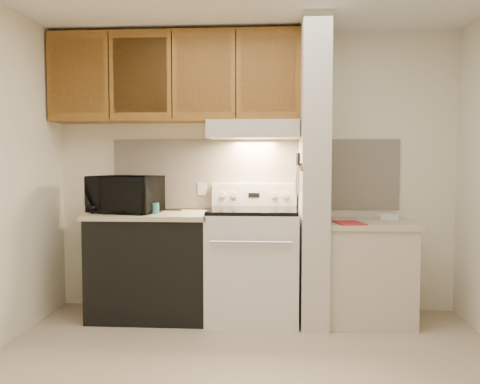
{
  "coord_description": "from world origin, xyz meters",
  "views": [
    {
      "loc": [
        0.18,
        -3.14,
        1.36
      ],
      "look_at": [
        -0.08,
        0.75,
        1.12
      ],
      "focal_mm": 38.0,
      "sensor_mm": 36.0,
      "label": 1
    }
  ],
  "objects": [
    {
      "name": "floor",
      "position": [
        0.0,
        0.0,
        0.0
      ],
      "size": [
        3.6,
        3.6,
        0.0
      ],
      "primitive_type": "plane",
      "color": "tan",
      "rests_on": "ground"
    },
    {
      "name": "wall_back",
      "position": [
        0.0,
        1.5,
        1.25
      ],
      "size": [
        3.6,
        2.5,
        0.02
      ],
      "primitive_type": "cube",
      "rotation": [
        1.57,
        0.0,
        0.0
      ],
      "color": "#F0E7CA",
      "rests_on": "floor"
    },
    {
      "name": "backsplash",
      "position": [
        0.0,
        1.49,
        1.24
      ],
      "size": [
        2.6,
        0.02,
        0.63
      ],
      "primitive_type": "cube",
      "color": "#F1DFC9",
      "rests_on": "wall_back"
    },
    {
      "name": "range_body",
      "position": [
        0.0,
        1.16,
        0.46
      ],
      "size": [
        0.76,
        0.65,
        0.92
      ],
      "primitive_type": "cube",
      "color": "silver",
      "rests_on": "floor"
    },
    {
      "name": "oven_window",
      "position": [
        0.0,
        0.84,
        0.5
      ],
      "size": [
        0.5,
        0.01,
        0.3
      ],
      "primitive_type": "cube",
      "color": "black",
      "rests_on": "range_body"
    },
    {
      "name": "oven_handle",
      "position": [
        0.0,
        0.8,
        0.72
      ],
      "size": [
        0.65,
        0.02,
        0.02
      ],
      "primitive_type": "cylinder",
      "rotation": [
        0.0,
        1.57,
        0.0
      ],
      "color": "silver",
      "rests_on": "range_body"
    },
    {
      "name": "cooktop",
      "position": [
        0.0,
        1.16,
        0.94
      ],
      "size": [
        0.74,
        0.64,
        0.03
      ],
      "primitive_type": "cube",
      "color": "black",
      "rests_on": "range_body"
    },
    {
      "name": "range_backguard",
      "position": [
        0.0,
        1.44,
        1.05
      ],
      "size": [
        0.76,
        0.08,
        0.2
      ],
      "primitive_type": "cube",
      "color": "silver",
      "rests_on": "range_body"
    },
    {
      "name": "range_display",
      "position": [
        0.0,
        1.4,
        1.05
      ],
      "size": [
        0.1,
        0.01,
        0.04
      ],
      "primitive_type": "cube",
      "color": "black",
      "rests_on": "range_backguard"
    },
    {
      "name": "range_knob_left_outer",
      "position": [
        -0.28,
        1.4,
        1.05
      ],
      "size": [
        0.05,
        0.02,
        0.05
      ],
      "primitive_type": "cylinder",
      "rotation": [
        1.57,
        0.0,
        0.0
      ],
      "color": "silver",
      "rests_on": "range_backguard"
    },
    {
      "name": "range_knob_left_inner",
      "position": [
        -0.18,
        1.4,
        1.05
      ],
      "size": [
        0.05,
        0.02,
        0.05
      ],
      "primitive_type": "cylinder",
      "rotation": [
        1.57,
        0.0,
        0.0
      ],
      "color": "silver",
      "rests_on": "range_backguard"
    },
    {
      "name": "range_knob_right_inner",
      "position": [
        0.18,
        1.4,
        1.05
      ],
      "size": [
        0.05,
        0.02,
        0.05
      ],
      "primitive_type": "cylinder",
      "rotation": [
        1.57,
        0.0,
        0.0
      ],
      "color": "silver",
      "rests_on": "range_backguard"
    },
    {
      "name": "range_knob_right_outer",
      "position": [
        0.28,
        1.4,
        1.05
      ],
      "size": [
        0.05,
        0.02,
        0.05
      ],
      "primitive_type": "cylinder",
      "rotation": [
        1.57,
        0.0,
        0.0
      ],
      "color": "silver",
      "rests_on": "range_backguard"
    },
    {
      "name": "dishwasher_front",
      "position": [
        -0.88,
        1.17,
        0.43
      ],
      "size": [
        1.0,
        0.63,
        0.87
      ],
      "primitive_type": "cube",
      "color": "black",
      "rests_on": "floor"
    },
    {
      "name": "left_countertop",
      "position": [
        -0.88,
        1.17,
        0.89
      ],
      "size": [
        1.04,
        0.67,
        0.04
      ],
      "primitive_type": "cube",
      "color": "#BFB592",
      "rests_on": "dishwasher_front"
    },
    {
      "name": "spoon_rest",
      "position": [
        -0.75,
        1.36,
        0.92
      ],
      "size": [
        0.2,
        0.07,
        0.01
      ],
      "primitive_type": "cube",
      "rotation": [
        0.0,
        0.0,
        -0.02
      ],
      "color": "black",
      "rests_on": "left_countertop"
    },
    {
      "name": "teal_jar",
      "position": [
        -0.83,
        1.06,
        0.96
      ],
      "size": [
        0.1,
        0.1,
        0.1
      ],
      "primitive_type": "cylinder",
      "rotation": [
        0.0,
        0.0,
        -0.18
      ],
      "color": "#245E5B",
      "rests_on": "left_countertop"
    },
    {
      "name": "outlet",
      "position": [
        -0.48,
        1.48,
        1.1
      ],
      "size": [
        0.08,
        0.01,
        0.12
      ],
      "primitive_type": "cube",
      "color": "#C1B3A4",
      "rests_on": "backsplash"
    },
    {
      "name": "microwave",
      "position": [
        -1.1,
        1.15,
        1.07
      ],
      "size": [
        0.64,
        0.5,
        0.32
      ],
      "primitive_type": "imported",
      "rotation": [
        0.0,
        0.0,
        -0.21
      ],
      "color": "black",
      "rests_on": "left_countertop"
    },
    {
      "name": "partition_pillar",
      "position": [
        0.51,
        1.15,
        1.25
      ],
      "size": [
        0.22,
        0.7,
        2.5
      ],
      "primitive_type": "cube",
      "color": "beige",
      "rests_on": "floor"
    },
    {
      "name": "pillar_trim",
      "position": [
        0.39,
        1.15,
        1.3
      ],
      "size": [
        0.01,
        0.7,
        0.04
      ],
      "primitive_type": "cube",
      "color": "brown",
      "rests_on": "partition_pillar"
    },
    {
      "name": "knife_strip",
      "position": [
        0.39,
        1.1,
        1.32
      ],
      "size": [
        0.02,
        0.42,
        0.04
      ],
      "primitive_type": "cube",
      "color": "black",
      "rests_on": "partition_pillar"
    },
    {
      "name": "knife_blade_a",
      "position": [
        0.38,
        0.93,
        1.22
      ],
      "size": [
        0.01,
        0.03,
        0.16
      ],
      "primitive_type": "cube",
      "color": "silver",
      "rests_on": "knife_strip"
    },
    {
      "name": "knife_handle_a",
      "position": [
        0.38,
        0.94,
        1.37
      ],
      "size": [
        0.02,
        0.02,
        0.1
      ],
      "primitive_type": "cylinder",
      "color": "black",
      "rests_on": "knife_strip"
    },
    {
      "name": "knife_blade_b",
      "position": [
        0.38,
        1.03,
        1.21
      ],
      "size": [
        0.01,
        0.04,
        0.18
      ],
      "primitive_type": "cube",
      "color": "silver",
      "rests_on": "knife_strip"
    },
    {
      "name": "knife_handle_b",
      "position": [
        0.38,
        1.03,
        1.37
      ],
      "size": [
        0.02,
        0.02,
        0.1
      ],
      "primitive_type": "cylinder",
      "color": "black",
      "rests_on": "knife_strip"
    },
    {
      "name": "knife_blade_c",
      "position": [
        0.38,
        1.09,
        1.2
      ],
      "size": [
        0.01,
        0.04,
        0.2
      ],
      "primitive_type": "cube",
      "color": "silver",
      "rests_on": "knife_strip"
    },
    {
      "name": "knife_handle_c",
      "position": [
        0.38,
        1.11,
        1.37
      ],
      "size": [
        0.02,
        0.02,
        0.1
      ],
      "primitive_type": "cylinder",
      "color": "black",
      "rests_on": "knife_strip"
    },
    {
      "name": "knife_blade_d",
      "position": [
        0.38,
        1.19,
        1.22
      ],
      "size": [
        0.01,
        0.04,
        0.16
      ],
      "primitive_type": "cube",
      "color": "silver",
      "rests_on": "knife_strip"
    },
    {
      "name": "knife_handle_d",
      "position": [
        0.38,
        1.18,
        1.37
      ],
      "size": [
        0.02,
        0.02,
        0.1
      ],
      "primitive_type": "cylinder",
      "color": "black",
      "rests_on": "knife_strip"
    },
    {
      "name": "knife_blade_e",
      "position": [
        0.38,
        1.27,
        1.21
      ],
      "size": [
        0.01,
        0.04,
        0.18
      ],
      "primitive_type": "cube",
      "color": "silver",
      "rests_on": "knife_strip"
    },
    {
      "name": "knife_handle_e",
      "position": [
        0.38,
        1.25,
        1.37
      ],
      "size": [
        0.02,
        0.02,
        0.1
      ],
      "primitive_type": "cylinder",
      "color": "black",
      "rests_on": "knife_strip"
    },
    {
      "name": "oven_mitt",
      "position": [
        0.38,
        1.32,
        1.16
      ],
      "size": [
        0.03,
        0.09,
        0.21
      ],
      "primitive_type": "cube",
      "color": "slate",
      "rests_on": "partition_pillar"
    },
    {
      "name": "right_cab_base",
      "position": [
        0.97,
        1.15,
        0.4
      ],
      "size": [
        0.7,
        0.6,
        0.81
      ],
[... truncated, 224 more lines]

